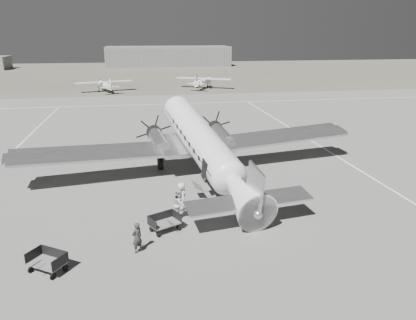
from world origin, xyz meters
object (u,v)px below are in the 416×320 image
Objects in this scene: hangar_main at (168,56)px; ground_crew at (137,238)px; baggage_cart_near at (165,223)px; passenger at (181,196)px; dc3_airliner at (204,146)px; baggage_cart_far at (47,262)px; ramp_agent at (180,204)px; light_plane_right at (203,83)px; light_plane_left at (105,86)px.

hangar_main is 25.10× the size of ground_crew.
passenger reaches higher than baggage_cart_near.
dc3_airliner is 15.68× the size of baggage_cart_far.
dc3_airliner is 14.25× the size of ramp_agent.
hangar_main reaches higher than baggage_cart_near.
dc3_airliner is 54.20m from light_plane_right.
hangar_main is 3.83× the size of light_plane_left.
light_plane_left is at bearing 92.32° from dc3_airliner.
light_plane_left is 6.17× the size of baggage_cart_near.
light_plane_right is at bearing -12.18° from light_plane_left.
baggage_cart_far is 8.24m from ramp_agent.
passenger is (2.82, 4.90, 0.08)m from ground_crew.
ground_crew is at bearing 48.90° from baggage_cart_far.
dc3_airliner is at bearing -6.25° from ramp_agent.
ramp_agent reaches higher than passenger.
dc3_airliner is 2.57× the size of light_plane_left.
dc3_airliner is 15.33× the size of passenger.
baggage_cart_far is 0.91× the size of ramp_agent.
light_plane_right is 5.90× the size of ramp_agent.
hangar_main reaches higher than light_plane_left.
ground_crew is at bearing -74.67° from light_plane_right.
passenger is at bearing -122.84° from dc3_airliner.
dc3_airliner reaches higher than ramp_agent.
baggage_cart_far is 0.98× the size of passenger.
light_plane_right is at bearing 108.51° from baggage_cart_far.
ground_crew is 0.91× the size of passenger.
dc3_airliner is 2.41× the size of light_plane_right.
passenger is at bearing 4.22° from ramp_agent.
light_plane_left is at bearing -147.56° from light_plane_right.
ramp_agent is (1.02, 1.40, 0.49)m from baggage_cart_near.
passenger is at bearing 74.52° from baggage_cart_far.
hangar_main is at bearing 58.86° from baggage_cart_near.
light_plane_left is 19.59m from light_plane_right.
light_plane_right is 59.83m from passenger.
passenger is at bearing -73.01° from light_plane_right.
hangar_main is at bearing -17.17° from passenger.
light_plane_right reaches higher than baggage_cart_near.
hangar_main is 23.33× the size of baggage_cart_far.
dc3_airliner is 6.08m from passenger.
ramp_agent is at bearing -94.05° from hangar_main.
light_plane_left is 6.09× the size of baggage_cart_far.
ramp_agent is at bearing 68.35° from baggage_cart_far.
dc3_airliner is 15.89× the size of baggage_cart_near.
dc3_airliner reaches higher than baggage_cart_far.
hangar_main reaches higher than light_plane_right.
hangar_main is 23.65× the size of baggage_cart_near.
light_plane_right is at bearing -23.66° from passenger.
hangar_main reaches higher than baggage_cart_far.
hangar_main is at bearing 10.43° from ramp_agent.
dc3_airliner reaches higher than ground_crew.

